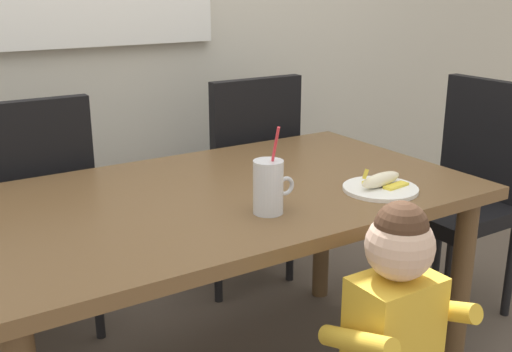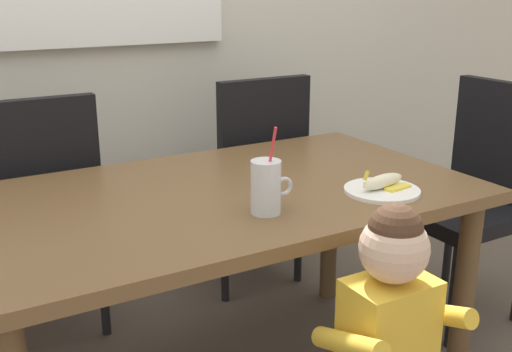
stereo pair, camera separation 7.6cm
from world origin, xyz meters
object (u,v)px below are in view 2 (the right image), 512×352
dining_chair_right (251,170)px  peeled_banana (383,182)px  dining_chair_left (38,206)px  dining_chair_far (474,187)px  snack_plate (382,191)px  toddler_standing (389,322)px  dining_table (224,217)px  milk_cup (266,190)px

dining_chair_right → peeled_banana: size_ratio=5.50×
dining_chair_right → dining_chair_left: bearing=0.2°
dining_chair_far → snack_plate: dining_chair_far is taller
toddler_standing → dining_table: bearing=104.1°
dining_table → dining_chair_right: 0.82m
dining_chair_far → toddler_standing: dining_chair_far is taller
toddler_standing → peeled_banana: size_ratio=4.80×
dining_chair_right → dining_chair_far: (0.66, -0.66, 0.00)m
toddler_standing → peeled_banana: (0.26, 0.35, 0.23)m
milk_cup → peeled_banana: bearing=-3.0°
dining_chair_far → dining_chair_left: bearing=-112.7°
dining_chair_left → toddler_standing: 1.39m
dining_chair_left → dining_chair_right: (0.91, 0.00, 0.00)m
milk_cup → peeled_banana: (0.40, -0.02, -0.04)m
dining_chair_left → snack_plate: (0.85, -0.92, 0.19)m
dining_chair_left → dining_chair_far: size_ratio=1.00×
dining_chair_left → dining_table: bearing=123.6°
dining_chair_far → peeled_banana: (-0.72, -0.26, 0.21)m
dining_table → milk_cup: milk_cup is taller
snack_plate → peeled_banana: size_ratio=1.32×
dining_table → snack_plate: (0.41, -0.26, 0.10)m
dining_chair_right → milk_cup: (-0.46, -0.90, 0.25)m
dining_chair_right → toddler_standing: size_ratio=1.15×
dining_chair_far → toddler_standing: size_ratio=1.15×
dining_table → dining_chair_far: bearing=0.1°
dining_table → toddler_standing: 0.63m
dining_table → peeled_banana: bearing=-31.4°
dining_chair_right → snack_plate: (-0.06, -0.92, 0.19)m
dining_chair_left → milk_cup: bearing=116.9°
dining_table → peeled_banana: 0.50m
dining_chair_left → dining_chair_far: (1.57, -0.66, 0.00)m
dining_table → dining_chair_far: size_ratio=1.61×
milk_cup → snack_plate: (0.39, -0.03, -0.06)m
dining_table → snack_plate: size_ratio=6.74×
dining_chair_left → snack_plate: bearing=132.6°
dining_chair_right → dining_chair_far: bearing=135.0°
snack_plate → peeled_banana: (0.01, 0.01, 0.03)m
dining_chair_right → dining_chair_far: size_ratio=1.00×
dining_chair_far → milk_cup: 1.17m
dining_chair_left → peeled_banana: (0.85, -0.91, 0.21)m
dining_table → peeled_banana: (0.42, -0.25, 0.12)m
dining_chair_far → milk_cup: bearing=-78.2°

